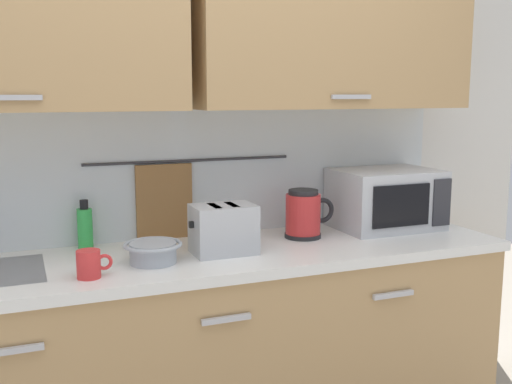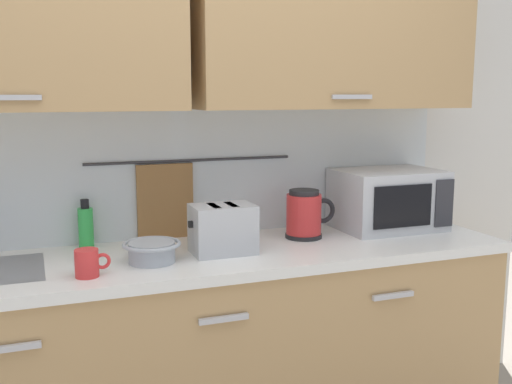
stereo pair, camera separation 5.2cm
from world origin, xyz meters
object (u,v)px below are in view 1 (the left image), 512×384
microwave (386,199)px  dish_soap_bottle (85,227)px  electric_kettle (304,214)px  mixing_bowl (153,251)px  toaster (223,229)px  mug_near_sink (90,264)px

microwave → dish_soap_bottle: 1.33m
microwave → electric_kettle: 0.44m
dish_soap_bottle → mixing_bowl: dish_soap_bottle is taller
electric_kettle → dish_soap_bottle: (-0.89, 0.16, -0.01)m
toaster → electric_kettle: bearing=16.0°
dish_soap_bottle → mixing_bowl: (0.21, -0.31, -0.04)m
microwave → mug_near_sink: bearing=-168.3°
microwave → mug_near_sink: microwave is taller
mixing_bowl → toaster: (0.28, 0.03, 0.05)m
microwave → toaster: bearing=-170.0°
mug_near_sink → toaster: size_ratio=0.47×
electric_kettle → toaster: size_ratio=0.89×
microwave → electric_kettle: (-0.43, -0.03, -0.03)m
dish_soap_bottle → mixing_bowl: size_ratio=0.92×
microwave → toaster: microwave is taller
toaster → dish_soap_bottle: bearing=150.4°
electric_kettle → toaster: electric_kettle is taller
microwave → electric_kettle: size_ratio=2.03×
electric_kettle → mixing_bowl: bearing=-167.7°
dish_soap_bottle → toaster: size_ratio=0.77×
dish_soap_bottle → mixing_bowl: bearing=-56.8°
dish_soap_bottle → mug_near_sink: (-0.03, -0.41, -0.04)m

